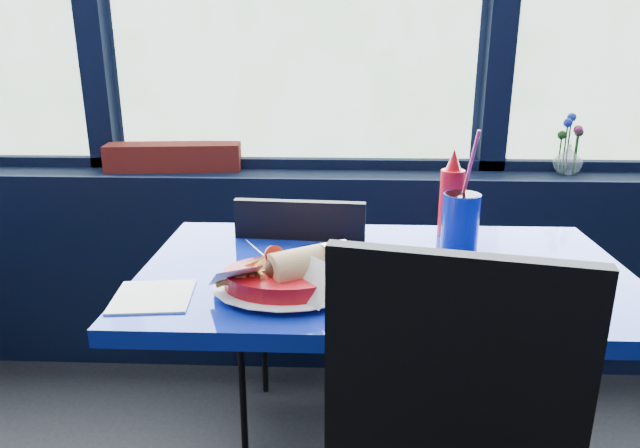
% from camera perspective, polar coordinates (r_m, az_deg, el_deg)
% --- Properties ---
extents(window_sill, '(5.00, 0.26, 0.80)m').
position_cam_1_polar(window_sill, '(2.37, -2.49, -4.21)').
color(window_sill, black).
rests_on(window_sill, ground).
extents(near_table, '(1.20, 0.70, 0.75)m').
position_cam_1_polar(near_table, '(1.51, 6.21, -10.77)').
color(near_table, black).
rests_on(near_table, ground).
extents(chair_near_back, '(0.42, 0.42, 0.86)m').
position_cam_1_polar(chair_near_back, '(1.82, -1.93, -7.93)').
color(chair_near_back, black).
rests_on(chair_near_back, ground).
extents(planter_box, '(0.53, 0.18, 0.10)m').
position_cam_1_polar(planter_box, '(2.35, -14.39, 6.53)').
color(planter_box, maroon).
rests_on(planter_box, window_sill).
extents(flower_vase, '(0.14, 0.14, 0.23)m').
position_cam_1_polar(flower_vase, '(2.40, 23.59, 6.27)').
color(flower_vase, silver).
rests_on(flower_vase, window_sill).
extents(food_basket, '(0.31, 0.31, 0.10)m').
position_cam_1_polar(food_basket, '(1.27, -3.26, -5.29)').
color(food_basket, red).
rests_on(food_basket, near_table).
extents(ketchup_bottle, '(0.07, 0.07, 0.25)m').
position_cam_1_polar(ketchup_bottle, '(1.68, 12.99, 2.61)').
color(ketchup_bottle, red).
rests_on(ketchup_bottle, near_table).
extents(soda_cup, '(0.10, 0.10, 0.33)m').
position_cam_1_polar(soda_cup, '(1.56, 13.87, 0.29)').
color(soda_cup, '#0D1D90').
rests_on(soda_cup, near_table).
extents(napkin, '(0.19, 0.19, 0.00)m').
position_cam_1_polar(napkin, '(1.31, -16.37, -6.97)').
color(napkin, white).
rests_on(napkin, near_table).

